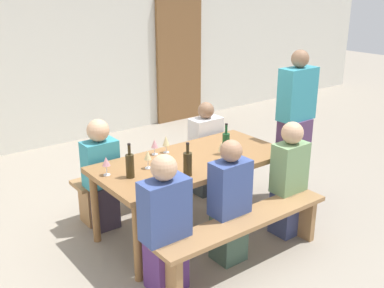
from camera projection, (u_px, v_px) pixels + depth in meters
ground_plane at (192, 230)px, 4.54m from camera, size 24.00×24.00×0.00m
back_wall at (50, 35)px, 6.52m from camera, size 14.00×0.20×3.20m
wooden_door at (179, 60)px, 7.83m from camera, size 0.90×0.06×2.10m
tasting_table at (192, 167)px, 4.32m from camera, size 1.83×0.88×0.75m
bench_near at (245, 229)px, 3.87m from camera, size 1.73×0.30×0.45m
bench_far at (151, 174)px, 4.98m from camera, size 1.73×0.30×0.45m
wine_bottle_0 at (130, 165)px, 3.86m from camera, size 0.07×0.07×0.30m
wine_bottle_1 at (226, 143)px, 4.38m from camera, size 0.07×0.07×0.31m
wine_bottle_2 at (188, 163)px, 3.90m from camera, size 0.08×0.08×0.30m
wine_glass_0 at (148, 156)px, 4.04m from camera, size 0.07×0.07×0.16m
wine_glass_1 at (154, 144)px, 4.37m from camera, size 0.07×0.07×0.15m
wine_glass_2 at (106, 162)px, 3.89m from camera, size 0.07×0.07×0.17m
wine_glass_3 at (221, 147)px, 4.22m from camera, size 0.06×0.06×0.18m
wine_glass_4 at (166, 141)px, 4.41m from camera, size 0.07×0.07×0.17m
seated_guest_near_0 at (165, 227)px, 3.51m from camera, size 0.38×0.24×1.14m
seated_guest_near_1 at (230, 205)px, 3.90m from camera, size 0.34×0.24×1.11m
seated_guest_near_2 at (289, 181)px, 4.31m from camera, size 0.32×0.24×1.13m
seated_guest_far_0 at (101, 176)px, 4.43m from camera, size 0.33×0.24×1.11m
seated_guest_far_1 at (206, 151)px, 5.18m from camera, size 0.35×0.24×1.08m
standing_host at (294, 131)px, 4.91m from camera, size 0.41×0.24×1.67m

